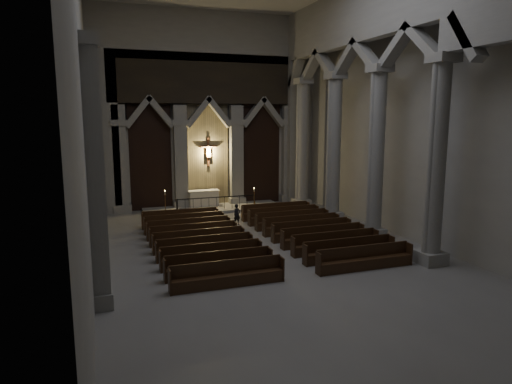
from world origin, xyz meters
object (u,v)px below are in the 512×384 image
(candle_stand_right, at_px, (254,204))
(worshipper, at_px, (237,215))
(altar, at_px, (203,198))
(pews, at_px, (258,238))
(candle_stand_left, at_px, (165,209))
(altar_rail, at_px, (217,202))

(candle_stand_right, height_order, worshipper, candle_stand_right)
(altar, height_order, pews, altar)
(pews, bearing_deg, candle_stand_right, 72.08)
(worshipper, bearing_deg, pews, -111.02)
(candle_stand_left, xyz_separation_m, pews, (3.11, -7.21, -0.13))
(candle_stand_left, distance_m, worshipper, 4.72)
(pews, distance_m, worshipper, 3.86)
(candle_stand_left, distance_m, candle_stand_right, 5.48)
(candle_stand_left, bearing_deg, worshipper, -45.62)
(pews, xyz_separation_m, worshipper, (0.19, 3.84, 0.27))
(pews, bearing_deg, altar, 93.21)
(altar_rail, bearing_deg, pews, -90.00)
(pews, bearing_deg, worshipper, 87.11)
(altar, xyz_separation_m, candle_stand_right, (2.87, -1.48, -0.28))
(altar, relative_size, candle_stand_left, 1.29)
(altar, relative_size, altar_rail, 0.40)
(altar, xyz_separation_m, worshipper, (0.69, -4.97, -0.09))
(candle_stand_right, xyz_separation_m, pews, (-2.37, -7.33, -0.08))
(candle_stand_right, distance_m, pews, 7.70)
(candle_stand_right, bearing_deg, candle_stand_left, -178.80)
(altar, bearing_deg, pews, -86.79)
(candle_stand_left, distance_m, pews, 7.85)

